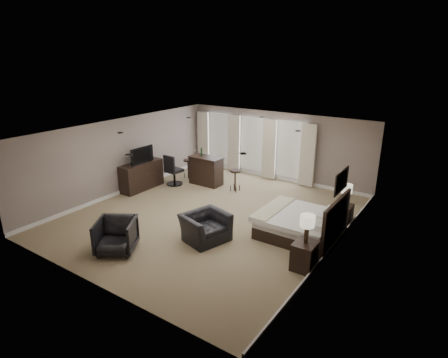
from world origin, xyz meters
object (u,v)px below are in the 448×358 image
Objects in this scene: lamp_far at (346,195)px; armchair_far at (116,234)px; nightstand_far at (344,214)px; armchair_near at (205,223)px; tv at (141,161)px; lamp_near at (307,229)px; desk_chair at (174,170)px; bar_counter at (206,170)px; dresser at (142,176)px; bar_stool_left at (188,169)px; bar_stool_right at (235,181)px; bed at (295,213)px; nightstand_near at (305,256)px.

lamp_far is 0.67× the size of armchair_far.
nightstand_far is 0.59m from lamp_far.
tv is at bearing 83.21° from armchair_near.
armchair_far is (-4.14, -1.89, -0.52)m from lamp_near.
desk_chair reaches higher than tv.
nightstand_far is 2.99m from lamp_near.
lamp_far is at bearing -24.79° from armchair_near.
tv is at bearing -169.79° from nightstand_far.
bar_counter is (-2.60, 3.52, 0.04)m from armchair_near.
armchair_near is (4.23, -1.82, 0.00)m from dresser.
bar_counter is (-5.30, 0.45, 0.26)m from nightstand_far.
lamp_far is 0.56× the size of armchair_near.
bar_counter is at bearing 175.15° from lamp_far.
dresser is 1.45× the size of desk_chair.
bar_stool_left is at bearing 169.60° from bar_counter.
bar_stool_right is (2.91, 1.68, -0.10)m from dresser.
dresser is 1.37× the size of bar_counter.
armchair_near is (4.23, -1.82, -0.55)m from tv.
lamp_far is at bearing 16.77° from armchair_far.
lamp_far is at bearing 58.46° from bed.
nightstand_near is 6.27m from bar_counter.
tv is (-6.92, -1.25, 0.18)m from lamp_far.
bed is at bearing -23.32° from bar_counter.
desk_chair is (-5.35, 1.19, -0.05)m from bed.
lamp_far is 7.03m from tv.
nightstand_far is 6.35m from bar_stool_left.
dresser is 1.20m from desk_chair.
nightstand_far is at bearing 58.46° from bed.
bar_stool_left reaches higher than nightstand_far.
dresser is at bearing 95.66° from armchair_far.
lamp_far is 0.51× the size of bar_counter.
nightstand_near is 1.18× the size of nightstand_far.
armchair_near is 0.92× the size of bar_counter.
bar_stool_right is (2.30, -0.20, 0.02)m from bar_stool_left.
dresser is 1.79× the size of armchair_far.
armchair_near is 2.26m from armchair_far.
bar_stool_right is (-4.01, 0.44, -0.48)m from lamp_far.
lamp_far is at bearing -174.18° from desk_chair.
bar_stool_right is at bearing 173.76° from lamp_far.
armchair_far is 0.81× the size of desk_chair.
nightstand_near is at bearing -13.44° from dresser.
armchair_near is at bearing -69.38° from bar_stool_right.
bar_counter is (-1.15, 5.24, 0.06)m from armchair_far.
tv is at bearing 178.06° from bed.
bar_stool_left is (-5.42, 2.09, -0.26)m from bed.
bed is 2.43m from armchair_near.
nightstand_near is at bearing -58.46° from bed.
armchair_near is (-2.69, -3.07, 0.22)m from nightstand_far.
lamp_far reaches higher than bar_counter.
bed is 3.16× the size of lamp_far.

